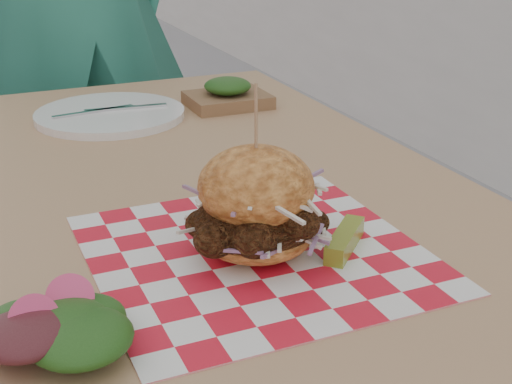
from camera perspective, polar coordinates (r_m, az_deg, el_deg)
patio_table at (r=1.04m, az=-6.98°, el=-3.32°), size 0.80×1.20×0.75m
patio_chair at (r=2.00m, az=-16.19°, el=5.04°), size 0.54×0.54×0.95m
paper_liner at (r=0.81m, az=0.00°, el=-4.87°), size 0.36×0.36×0.00m
sandwich at (r=0.78m, az=0.00°, el=-1.30°), size 0.17×0.17×0.19m
pickle_spear at (r=0.81m, az=7.11°, el=-3.85°), size 0.08×0.08×0.02m
side_salad at (r=0.67m, az=-15.46°, el=-10.65°), size 0.14×0.13×0.05m
place_setting at (r=1.33m, az=-11.59°, el=6.10°), size 0.27×0.27×0.02m
kraft_tray at (r=1.38m, az=-2.28°, el=7.78°), size 0.15×0.12×0.06m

